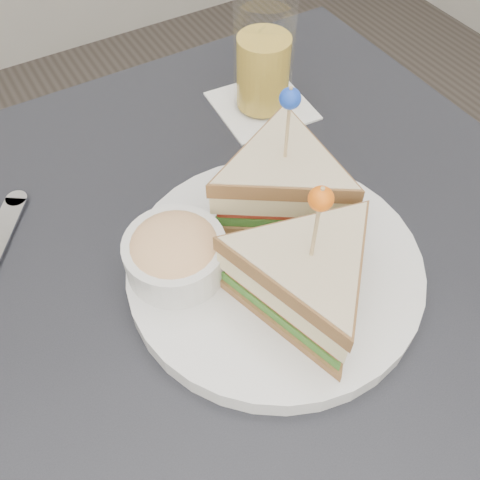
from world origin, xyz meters
name	(u,v)px	position (x,y,z in m)	size (l,w,h in m)	color
ground_plane	(238,480)	(0.00, 0.00, 0.00)	(3.50, 3.50, 0.00)	#3F3833
table	(237,319)	(0.00, 0.00, 0.67)	(0.80, 0.80, 0.75)	black
plate_meal	(278,239)	(0.04, -0.01, 0.80)	(0.37, 0.37, 0.17)	silver
drink_set	(263,62)	(0.17, 0.23, 0.82)	(0.13, 0.13, 0.15)	white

